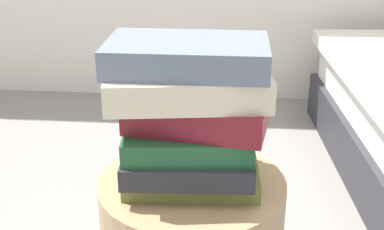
{
  "coord_description": "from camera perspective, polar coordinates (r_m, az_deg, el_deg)",
  "views": [
    {
      "loc": [
        0.07,
        -0.89,
        1.09
      ],
      "look_at": [
        0.0,
        0.0,
        0.72
      ],
      "focal_mm": 48.68,
      "sensor_mm": 36.0,
      "label": 1
    }
  ],
  "objects": [
    {
      "name": "book_cream",
      "position": [
        0.95,
        -0.5,
        3.53
      ],
      "size": [
        0.31,
        0.22,
        0.06
      ],
      "primitive_type": "cube",
      "rotation": [
        0.0,
        0.0,
        0.13
      ],
      "color": "beige",
      "rests_on": "book_maroon"
    },
    {
      "name": "book_charcoal",
      "position": [
        1.0,
        -0.39,
        -4.68
      ],
      "size": [
        0.25,
        0.21,
        0.04
      ],
      "primitive_type": "cube",
      "rotation": [
        0.0,
        0.0,
        0.06
      ],
      "color": "#28282D",
      "rests_on": "book_olive"
    },
    {
      "name": "book_slate",
      "position": [
        0.93,
        -0.5,
        6.65
      ],
      "size": [
        0.29,
        0.17,
        0.05
      ],
      "primitive_type": "cube",
      "rotation": [
        0.0,
        0.0,
        -0.0
      ],
      "color": "slate",
      "rests_on": "book_cream"
    },
    {
      "name": "book_maroon",
      "position": [
        0.97,
        0.71,
        0.35
      ],
      "size": [
        0.27,
        0.19,
        0.06
      ],
      "primitive_type": "cube",
      "rotation": [
        0.0,
        0.0,
        -0.15
      ],
      "color": "maroon",
      "rests_on": "book_forest"
    },
    {
      "name": "book_olive",
      "position": [
        1.03,
        0.15,
        -6.25
      ],
      "size": [
        0.26,
        0.19,
        0.03
      ],
      "primitive_type": "cube",
      "rotation": [
        0.0,
        0.0,
        0.05
      ],
      "color": "olive",
      "rests_on": "side_table"
    },
    {
      "name": "book_forest",
      "position": [
        0.99,
        -0.46,
        -2.19
      ],
      "size": [
        0.25,
        0.21,
        0.04
      ],
      "primitive_type": "cube",
      "rotation": [
        0.0,
        0.0,
        0.08
      ],
      "color": "#1E512D",
      "rests_on": "book_charcoal"
    }
  ]
}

